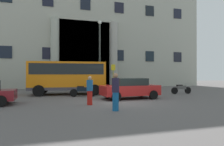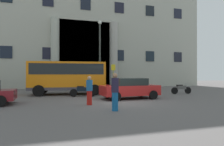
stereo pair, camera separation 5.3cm
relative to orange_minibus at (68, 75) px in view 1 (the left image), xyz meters
The scene contains 12 objects.
ground_plane 6.36m from the orange_minibus, 63.87° to the right, with size 80.00×64.00×0.12m, color #5C5857.
office_building_facade 14.66m from the orange_minibus, 77.31° to the left, with size 34.05×9.75×19.37m.
orange_minibus is the anchor object (origin of this frame).
bus_stop_sign 5.14m from the orange_minibus, 23.11° to the left, with size 0.44×0.08×2.76m.
hedge_planter_east 5.13m from the orange_minibus, 79.95° to the left, with size 1.63×0.77×1.39m.
hedge_planter_entrance_right 8.68m from the orange_minibus, 33.86° to the left, with size 1.49×0.98×1.28m.
parked_compact_extra 5.96m from the orange_minibus, 46.87° to the right, with size 4.15×2.22×1.47m.
motorcycle_far_end 2.60m from the orange_minibus, 65.65° to the right, with size 2.00×0.68×0.89m.
scooter_by_planter 10.01m from the orange_minibus, 14.50° to the right, with size 1.93×0.55×0.89m.
pedestrian_man_crossing 6.41m from the orange_minibus, 83.07° to the right, with size 0.36×0.36×1.64m.
pedestrian_man_red_shirt 8.65m from the orange_minibus, 79.12° to the right, with size 0.36×0.36×1.81m.
lamppost_plaza_centre 5.68m from the orange_minibus, 43.16° to the left, with size 0.40×0.40×7.57m.
Camera 1 is at (-3.94, -11.92, 1.76)m, focal length 31.56 mm.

